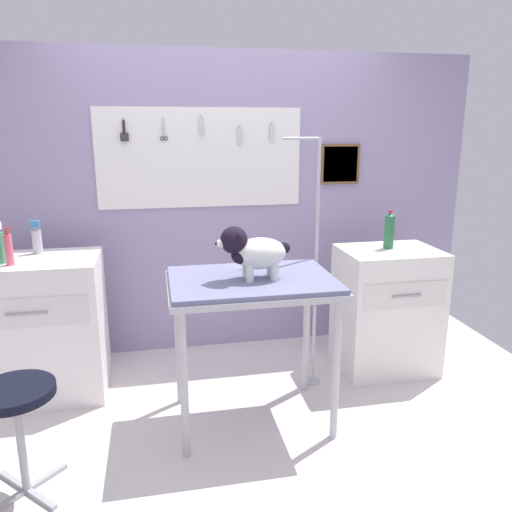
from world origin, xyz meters
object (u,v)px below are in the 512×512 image
Objects in this scene: grooming_table at (252,293)px; conditioner_bottle at (37,239)px; grooming_arm at (314,275)px; counter_left at (41,327)px; soda_bottle at (389,231)px; dog at (252,251)px; cabinet_right at (386,310)px; stool at (16,406)px.

grooming_table is 1.51m from conditioner_bottle.
grooming_arm is at bearing -12.13° from conditioner_bottle.
counter_left reaches higher than grooming_table.
grooming_table is 1.03× the size of counter_left.
grooming_arm is 6.15× the size of soda_bottle.
dog is at bearing -141.88° from grooming_arm.
dog is at bearing -25.76° from counter_left.
dog is 0.46× the size of counter_left.
grooming_arm reaches higher than soda_bottle.
counter_left is 1.03× the size of cabinet_right.
stool is at bearing -158.75° from cabinet_right.
grooming_arm is 1.86× the size of cabinet_right.
conditioner_bottle reaches higher than grooming_table.
counter_left is 0.58m from conditioner_bottle.
grooming_arm is 0.69m from dog.
grooming_table is at bearing -29.90° from conditioner_bottle.
soda_bottle reaches higher than cabinet_right.
stool is (-1.21, -0.42, -0.34)m from grooming_table.
grooming_arm is 3.92× the size of dog.
grooming_table is at bearing 82.01° from dog.
conditioner_bottle is (-0.09, 1.16, 0.55)m from stool.
soda_bottle is (0.00, 0.04, 0.58)m from cabinet_right.
stool is 2.58× the size of conditioner_bottle.
stool is 2.55m from soda_bottle.
soda_bottle reaches higher than counter_left.
soda_bottle is at bearing 26.60° from dog.
cabinet_right reaches higher than stool.
grooming_arm is at bearing -165.20° from soda_bottle.
grooming_table is 1.69× the size of stool.
dog reaches higher than grooming_table.
conditioner_bottle is at bearing 150.10° from grooming_table.
grooming_table is at bearing 18.91° from stool.
grooming_arm reaches higher than dog.
counter_left is 2.40m from cabinet_right.
cabinet_right is 2.47m from conditioner_bottle.
soda_bottle is at bearing -5.45° from conditioner_bottle.
dog is 1.57m from counter_left.
counter_left is 2.46m from soda_bottle.
grooming_table is 4.37× the size of conditioner_bottle.
counter_left is at bearing 154.24° from dog.
grooming_arm is at bearing 38.12° from dog.
grooming_table is 1.32m from stool.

